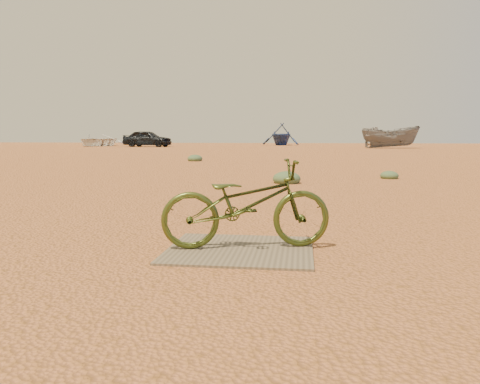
# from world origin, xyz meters

# --- Properties ---
(ground) EXTENTS (120.00, 120.00, 0.00)m
(ground) POSITION_xyz_m (0.00, 0.00, 0.00)
(ground) COLOR #C47042
(ground) RESTS_ON ground
(plywood_board) EXTENTS (1.44, 1.27, 0.02)m
(plywood_board) POSITION_xyz_m (-0.43, 0.60, 0.01)
(plywood_board) COLOR #6F6049
(plywood_board) RESTS_ON ground
(bicycle) EXTENTS (1.78, 0.96, 0.89)m
(bicycle) POSITION_xyz_m (-0.37, 0.66, 0.47)
(bicycle) COLOR #3D4A1A
(bicycle) RESTS_ON plywood_board
(car) EXTENTS (4.73, 2.34, 1.55)m
(car) POSITION_xyz_m (-14.28, 38.93, 0.77)
(car) COLOR black
(car) RESTS_ON ground
(boat_near_left) EXTENTS (4.38, 5.97, 1.20)m
(boat_near_left) POSITION_xyz_m (-20.26, 40.96, 0.60)
(boat_near_left) COLOR silver
(boat_near_left) RESTS_ON ground
(boat_far_left) EXTENTS (4.71, 5.21, 2.41)m
(boat_far_left) POSITION_xyz_m (-2.04, 47.17, 1.21)
(boat_far_left) COLOR navy
(boat_far_left) RESTS_ON ground
(boat_mid_right) EXTENTS (4.98, 2.21, 1.88)m
(boat_mid_right) POSITION_xyz_m (7.59, 37.08, 0.94)
(boat_mid_right) COLOR slate
(boat_mid_right) RESTS_ON ground
(kale_a) EXTENTS (0.66, 0.66, 0.36)m
(kale_a) POSITION_xyz_m (-0.17, 7.24, 0.00)
(kale_a) COLOR #546D46
(kale_a) RESTS_ON ground
(kale_b) EXTENTS (0.47, 0.47, 0.26)m
(kale_b) POSITION_xyz_m (2.47, 8.75, 0.00)
(kale_b) COLOR #546D46
(kale_b) RESTS_ON ground
(kale_c) EXTENTS (0.65, 0.65, 0.36)m
(kale_c) POSITION_xyz_m (-4.45, 16.09, 0.00)
(kale_c) COLOR #546D46
(kale_c) RESTS_ON ground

